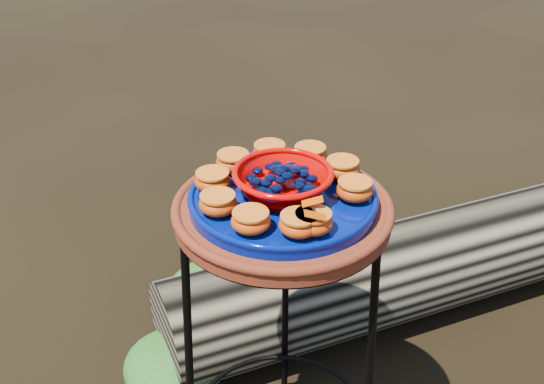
# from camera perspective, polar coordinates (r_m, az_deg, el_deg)

# --- Properties ---
(plant_stand) EXTENTS (0.44, 0.44, 0.70)m
(plant_stand) POSITION_cam_1_polar(r_m,az_deg,el_deg) (1.50, 0.78, -13.55)
(plant_stand) COLOR black
(plant_stand) RESTS_ON ground
(terracotta_saucer) EXTENTS (0.40, 0.40, 0.03)m
(terracotta_saucer) POSITION_cam_1_polar(r_m,az_deg,el_deg) (1.27, 0.89, -1.71)
(terracotta_saucer) COLOR #601F0C
(terracotta_saucer) RESTS_ON plant_stand
(cobalt_plate) EXTENTS (0.35, 0.35, 0.02)m
(cobalt_plate) POSITION_cam_1_polar(r_m,az_deg,el_deg) (1.25, 0.90, -0.64)
(cobalt_plate) COLOR #020E57
(cobalt_plate) RESTS_ON terracotta_saucer
(red_bowl) EXTENTS (0.17, 0.17, 0.05)m
(red_bowl) POSITION_cam_1_polar(r_m,az_deg,el_deg) (1.24, 0.92, 0.77)
(red_bowl) COLOR #CB0200
(red_bowl) RESTS_ON cobalt_plate
(glass_gems) EXTENTS (0.13, 0.13, 0.02)m
(glass_gems) POSITION_cam_1_polar(r_m,az_deg,el_deg) (1.22, 0.93, 2.21)
(glass_gems) COLOR black
(glass_gems) RESTS_ON red_bowl
(orange_half_0) EXTENTS (0.07, 0.07, 0.04)m
(orange_half_0) POSITION_cam_1_polar(r_m,az_deg,el_deg) (1.14, 3.46, -2.54)
(orange_half_0) COLOR red
(orange_half_0) RESTS_ON cobalt_plate
(orange_half_1) EXTENTS (0.07, 0.07, 0.04)m
(orange_half_1) POSITION_cam_1_polar(r_m,az_deg,el_deg) (1.23, 6.92, 0.16)
(orange_half_1) COLOR red
(orange_half_1) RESTS_ON cobalt_plate
(orange_half_2) EXTENTS (0.07, 0.07, 0.04)m
(orange_half_2) POSITION_cam_1_polar(r_m,az_deg,el_deg) (1.30, 5.90, 1.95)
(orange_half_2) COLOR red
(orange_half_2) RESTS_ON cobalt_plate
(orange_half_3) EXTENTS (0.07, 0.07, 0.04)m
(orange_half_3) POSITION_cam_1_polar(r_m,az_deg,el_deg) (1.34, 3.21, 3.10)
(orange_half_3) COLOR red
(orange_half_3) RESTS_ON cobalt_plate
(orange_half_4) EXTENTS (0.07, 0.07, 0.04)m
(orange_half_4) POSITION_cam_1_polar(r_m,az_deg,el_deg) (1.35, -0.20, 3.30)
(orange_half_4) COLOR red
(orange_half_4) RESTS_ON cobalt_plate
(orange_half_5) EXTENTS (0.07, 0.07, 0.04)m
(orange_half_5) POSITION_cam_1_polar(r_m,az_deg,el_deg) (1.32, -3.27, 2.51)
(orange_half_5) COLOR red
(orange_half_5) RESTS_ON cobalt_plate
(orange_half_6) EXTENTS (0.07, 0.07, 0.04)m
(orange_half_6) POSITION_cam_1_polar(r_m,az_deg,el_deg) (1.26, -4.98, 0.92)
(orange_half_6) COLOR red
(orange_half_6) RESTS_ON cobalt_plate
(orange_half_7) EXTENTS (0.07, 0.07, 0.04)m
(orange_half_7) POSITION_cam_1_polar(r_m,az_deg,el_deg) (1.19, -4.54, -0.99)
(orange_half_7) COLOR red
(orange_half_7) RESTS_ON cobalt_plate
(orange_half_8) EXTENTS (0.07, 0.07, 0.04)m
(orange_half_8) POSITION_cam_1_polar(r_m,az_deg,el_deg) (1.14, -1.79, -2.47)
(orange_half_8) COLOR red
(orange_half_8) RESTS_ON cobalt_plate
(orange_half_9) EXTENTS (0.07, 0.07, 0.04)m
(orange_half_9) POSITION_cam_1_polar(r_m,az_deg,el_deg) (1.13, 2.24, -2.75)
(orange_half_9) COLOR red
(orange_half_9) RESTS_ON cobalt_plate
(butterfly) EXTENTS (0.08, 0.06, 0.01)m
(butterfly) POSITION_cam_1_polar(r_m,az_deg,el_deg) (1.12, 3.50, -1.47)
(butterfly) COLOR #C14000
(butterfly) RESTS_ON orange_half_0
(driftwood_log) EXTENTS (1.61, 1.08, 0.30)m
(driftwood_log) POSITION_cam_1_polar(r_m,az_deg,el_deg) (2.12, 12.29, -6.01)
(driftwood_log) COLOR black
(driftwood_log) RESTS_ON ground
(foliage_left) EXTENTS (0.27, 0.27, 0.14)m
(foliage_left) POSITION_cam_1_polar(r_m,az_deg,el_deg) (1.90, -8.22, -14.06)
(foliage_left) COLOR #104D10
(foliage_left) RESTS_ON ground
(foliage_back) EXTENTS (0.32, 0.32, 0.16)m
(foliage_back) POSITION_cam_1_polar(r_m,az_deg,el_deg) (2.09, -4.61, -8.40)
(foliage_back) COLOR #104D10
(foliage_back) RESTS_ON ground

